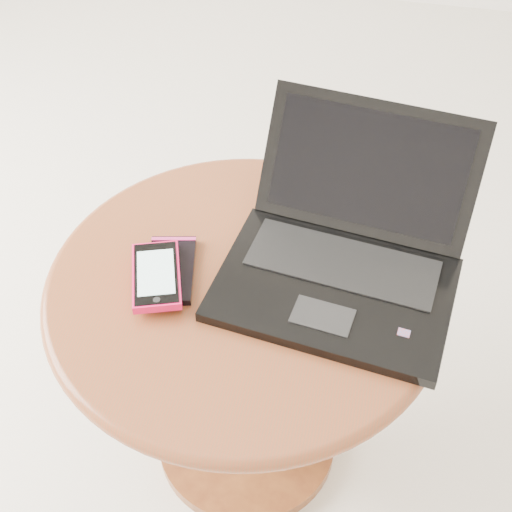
# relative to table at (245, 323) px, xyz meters

# --- Properties ---
(table) EXTENTS (0.59, 0.59, 0.46)m
(table) POSITION_rel_table_xyz_m (0.00, 0.00, 0.00)
(table) COLOR #4F2312
(table) RESTS_ON ground
(laptop) EXTENTS (0.36, 0.37, 0.19)m
(laptop) POSITION_rel_table_xyz_m (0.14, 0.05, 0.14)
(laptop) COLOR black
(laptop) RESTS_ON table
(phone_black) EXTENTS (0.09, 0.14, 0.01)m
(phone_black) POSITION_rel_table_xyz_m (-0.11, -0.01, 0.11)
(phone_black) COLOR black
(phone_black) RESTS_ON table
(phone_pink) EXTENTS (0.10, 0.14, 0.02)m
(phone_pink) POSITION_rel_table_xyz_m (-0.12, -0.03, 0.12)
(phone_pink) COLOR #EA124D
(phone_pink) RESTS_ON phone_black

